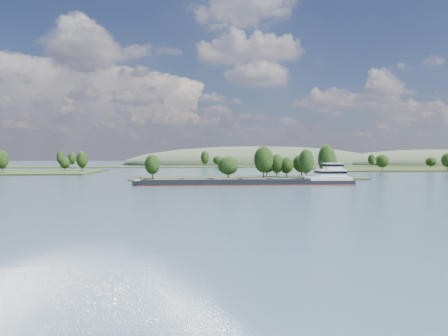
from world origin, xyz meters
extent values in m
plane|color=#384E62|center=(0.00, 120.00, 0.00)|extent=(1800.00, 1800.00, 0.00)
cube|color=#222D14|center=(0.00, 180.00, 0.00)|extent=(100.00, 30.00, 1.20)
cylinder|color=black|center=(23.26, 168.35, 2.62)|extent=(0.50, 0.50, 4.04)
ellipsoid|color=black|center=(23.26, 168.35, 7.75)|extent=(6.39, 6.39, 10.38)
cylinder|color=black|center=(10.53, 189.45, 2.15)|extent=(0.50, 0.50, 3.10)
ellipsoid|color=black|center=(10.53, 189.45, 6.09)|extent=(7.57, 7.57, 7.96)
cylinder|color=black|center=(6.12, 173.18, 2.84)|extent=(0.50, 0.50, 4.47)
ellipsoid|color=black|center=(6.12, 173.18, 8.52)|extent=(8.38, 8.38, 11.50)
cylinder|color=black|center=(13.96, 183.09, 2.28)|extent=(0.50, 0.50, 3.37)
ellipsoid|color=black|center=(13.96, 183.09, 6.57)|extent=(6.30, 6.30, 8.66)
cylinder|color=black|center=(-9.45, 170.06, 2.14)|extent=(0.50, 0.50, 3.09)
ellipsoid|color=black|center=(-9.45, 170.06, 6.07)|extent=(8.84, 8.84, 7.93)
cylinder|color=black|center=(-40.99, 175.05, 2.25)|extent=(0.50, 0.50, 3.30)
ellipsoid|color=black|center=(-40.99, 175.05, 6.45)|extent=(6.50, 6.50, 8.49)
cylinder|color=black|center=(18.22, 182.57, 2.08)|extent=(0.50, 0.50, 2.96)
ellipsoid|color=black|center=(18.22, 182.57, 5.84)|extent=(6.28, 6.28, 7.60)
cylinder|color=black|center=(39.54, 185.53, 2.58)|extent=(0.50, 0.50, 3.95)
ellipsoid|color=black|center=(39.54, 185.53, 7.60)|extent=(5.89, 5.89, 10.16)
cylinder|color=black|center=(32.45, 169.51, 2.94)|extent=(0.50, 0.50, 4.68)
ellipsoid|color=black|center=(32.45, 169.51, 8.89)|extent=(7.28, 7.28, 12.04)
cylinder|color=black|center=(26.73, 187.87, 2.30)|extent=(0.50, 0.50, 3.41)
ellipsoid|color=black|center=(26.73, 187.87, 6.63)|extent=(8.28, 8.28, 8.76)
cylinder|color=black|center=(-91.24, 268.74, 2.80)|extent=(0.50, 0.50, 4.00)
ellipsoid|color=black|center=(-91.24, 268.74, 7.89)|extent=(6.96, 6.96, 10.30)
cylinder|color=black|center=(-102.38, 271.62, 2.14)|extent=(0.50, 0.50, 2.68)
ellipsoid|color=black|center=(-102.38, 271.62, 5.55)|extent=(6.24, 6.24, 6.90)
cylinder|color=black|center=(-131.34, 249.08, 2.81)|extent=(0.50, 0.50, 4.02)
ellipsoid|color=black|center=(-131.34, 249.08, 7.92)|extent=(6.80, 6.80, 10.33)
cylinder|color=black|center=(102.87, 266.92, 2.51)|extent=(0.50, 0.50, 3.41)
ellipsoid|color=black|center=(102.87, 266.92, 6.85)|extent=(8.31, 8.31, 8.78)
cylinder|color=black|center=(147.03, 264.72, 2.69)|extent=(0.50, 0.50, 3.79)
ellipsoid|color=black|center=(147.03, 264.72, 7.51)|extent=(8.34, 8.34, 9.74)
cylinder|color=black|center=(165.61, 315.77, 2.22)|extent=(0.50, 0.50, 2.85)
ellipsoid|color=black|center=(165.61, 315.77, 5.84)|extent=(8.48, 8.48, 7.32)
cube|color=#222D14|center=(0.00, 400.00, 0.00)|extent=(900.00, 60.00, 1.20)
cylinder|color=black|center=(-140.33, 399.78, 2.90)|extent=(0.50, 0.50, 4.61)
ellipsoid|color=black|center=(-140.33, 399.78, 8.76)|extent=(6.71, 6.71, 11.85)
cylinder|color=black|center=(145.63, 380.10, 2.46)|extent=(0.50, 0.50, 3.72)
ellipsoid|color=black|center=(145.63, 380.10, 7.19)|extent=(6.61, 6.61, 9.57)
cylinder|color=black|center=(4.30, 403.16, 2.23)|extent=(0.50, 0.50, 3.27)
ellipsoid|color=black|center=(4.30, 403.16, 6.39)|extent=(9.52, 9.52, 8.40)
cylinder|color=black|center=(170.65, 415.20, 2.41)|extent=(0.50, 0.50, 3.62)
ellipsoid|color=black|center=(170.65, 415.20, 7.00)|extent=(9.86, 9.86, 9.30)
cylinder|color=black|center=(-194.95, 405.19, 2.10)|extent=(0.50, 0.50, 3.00)
ellipsoid|color=black|center=(-194.95, 405.19, 5.91)|extent=(8.79, 8.79, 7.71)
cylinder|color=black|center=(-129.23, 396.71, 2.73)|extent=(0.50, 0.50, 4.25)
ellipsoid|color=black|center=(-129.23, 396.71, 8.13)|extent=(7.07, 7.07, 10.94)
cylinder|color=black|center=(57.86, 389.22, 2.20)|extent=(0.50, 0.50, 3.20)
ellipsoid|color=black|center=(57.86, 389.22, 6.27)|extent=(7.52, 7.52, 8.23)
cylinder|color=black|center=(-8.97, 382.76, 2.98)|extent=(0.50, 0.50, 4.75)
ellipsoid|color=black|center=(-8.97, 382.76, 9.02)|extent=(7.41, 7.41, 12.22)
ellipsoid|color=#384630|center=(260.00, 470.00, 0.00)|extent=(260.00, 140.00, 36.00)
ellipsoid|color=#384630|center=(60.00, 500.00, 0.00)|extent=(320.00, 160.00, 44.00)
cube|color=black|center=(-6.05, 138.37, 0.46)|extent=(73.73, 9.23, 2.03)
cube|color=#9F2611|center=(-6.05, 138.37, 0.05)|extent=(73.91, 9.41, 0.23)
cube|color=black|center=(-13.43, 142.89, 1.75)|extent=(57.14, 0.38, 0.74)
cube|color=black|center=(-13.43, 133.85, 1.75)|extent=(57.14, 0.38, 0.74)
cube|color=black|center=(-13.43, 138.37, 1.61)|extent=(55.30, 8.30, 0.28)
cube|color=black|center=(-33.70, 138.37, 1.89)|extent=(8.30, 7.56, 0.32)
cube|color=black|center=(-23.57, 138.37, 1.89)|extent=(8.30, 7.56, 0.32)
cube|color=black|center=(-13.43, 138.37, 1.89)|extent=(8.30, 7.56, 0.32)
cube|color=black|center=(-3.29, 138.37, 1.89)|extent=(8.30, 7.56, 0.32)
cube|color=black|center=(6.85, 138.37, 1.89)|extent=(8.30, 7.56, 0.32)
cube|color=black|center=(-43.38, 138.37, 0.83)|extent=(2.77, 8.29, 1.84)
cylinder|color=black|center=(-42.46, 138.37, 2.12)|extent=(0.22, 0.22, 2.03)
cube|color=silver|center=(22.51, 138.36, 2.03)|extent=(14.75, 8.85, 1.11)
cube|color=silver|center=(23.44, 138.36, 3.87)|extent=(9.22, 7.37, 2.76)
cube|color=black|center=(23.44, 138.36, 4.24)|extent=(9.40, 7.56, 0.83)
cube|color=silver|center=(24.36, 138.36, 6.27)|extent=(5.53, 5.53, 2.03)
cube|color=black|center=(24.36, 138.36, 6.64)|extent=(5.71, 5.71, 0.74)
cube|color=silver|center=(24.36, 138.36, 7.37)|extent=(5.90, 5.90, 0.18)
cylinder|color=silver|center=(26.66, 138.36, 8.48)|extent=(0.18, 0.18, 2.40)
cylinder|color=black|center=(20.67, 141.13, 7.56)|extent=(0.46, 0.46, 1.11)
camera|label=1|loc=(-27.68, -10.53, 9.70)|focal=35.00mm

